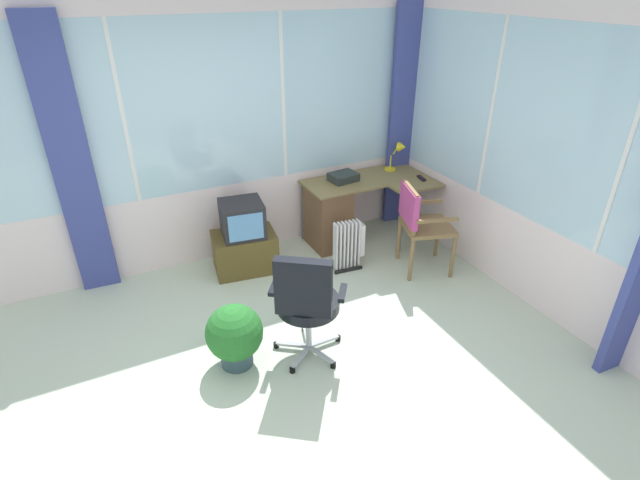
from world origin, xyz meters
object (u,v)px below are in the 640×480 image
(tv_on_stand, at_px, (244,241))
(tv_remote, at_px, (421,178))
(desk, at_px, (334,212))
(wooden_armchair, at_px, (417,217))
(office_chair, at_px, (306,299))
(space_heater, at_px, (349,245))
(desk_lamp, at_px, (399,152))
(paper_tray, at_px, (343,177))
(potted_plant, at_px, (235,335))

(tv_on_stand, bearing_deg, tv_remote, -5.69)
(desk, relative_size, wooden_armchair, 1.49)
(wooden_armchair, height_order, office_chair, office_chair)
(office_chair, bearing_deg, space_heater, 47.18)
(tv_on_stand, bearing_deg, wooden_armchair, -26.07)
(desk, height_order, space_heater, desk)
(tv_remote, bearing_deg, office_chair, -136.53)
(tv_remote, bearing_deg, space_heater, -155.70)
(tv_remote, bearing_deg, wooden_armchair, -118.23)
(space_heater, bearing_deg, desk_lamp, 31.71)
(paper_tray, xyz_separation_m, wooden_armchair, (0.35, -0.92, -0.17))
(space_heater, bearing_deg, tv_remote, 13.57)
(office_chair, relative_size, potted_plant, 1.84)
(potted_plant, bearing_deg, office_chair, -19.03)
(wooden_armchair, bearing_deg, tv_on_stand, 153.93)
(desk, distance_m, tv_on_stand, 1.10)
(desk_lamp, xyz_separation_m, tv_remote, (0.08, -0.35, -0.21))
(space_heater, bearing_deg, paper_tray, 67.59)
(tv_remote, bearing_deg, potted_plant, -145.63)
(desk_lamp, height_order, potted_plant, desk_lamp)
(office_chair, xyz_separation_m, potted_plant, (-0.54, 0.19, -0.29))
(office_chair, bearing_deg, paper_tray, 53.51)
(tv_remote, xyz_separation_m, tv_on_stand, (-2.06, 0.21, -0.41))
(office_chair, distance_m, tv_on_stand, 1.54)
(desk_lamp, xyz_separation_m, potted_plant, (-2.51, -1.49, -0.66))
(space_heater, relative_size, potted_plant, 1.01)
(desk_lamp, height_order, space_heater, desk_lamp)
(tv_on_stand, distance_m, potted_plant, 1.44)
(desk, xyz_separation_m, wooden_armchair, (0.50, -0.87, 0.21))
(potted_plant, bearing_deg, tv_on_stand, 68.44)
(wooden_armchair, relative_size, tv_on_stand, 1.22)
(paper_tray, distance_m, space_heater, 0.83)
(space_heater, bearing_deg, wooden_armchair, -27.77)
(space_heater, height_order, potted_plant, space_heater)
(wooden_armchair, bearing_deg, desk_lamp, 67.33)
(paper_tray, bearing_deg, desk, -159.47)
(paper_tray, relative_size, office_chair, 0.30)
(desk, height_order, tv_remote, tv_remote)
(desk_lamp, xyz_separation_m, space_heater, (-0.99, -0.61, -0.68))
(paper_tray, relative_size, wooden_armchair, 0.32)
(tv_remote, relative_size, paper_tray, 0.50)
(desk, height_order, wooden_armchair, wooden_armchair)
(desk_lamp, relative_size, potted_plant, 0.64)
(desk, xyz_separation_m, office_chair, (-1.09, -1.61, 0.18))
(desk, relative_size, space_heater, 2.57)
(tv_remote, bearing_deg, desk_lamp, 112.93)
(desk_lamp, height_order, paper_tray, desk_lamp)
(desk_lamp, distance_m, space_heater, 1.35)
(wooden_armchair, bearing_deg, office_chair, -154.88)
(desk, height_order, office_chair, office_chair)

